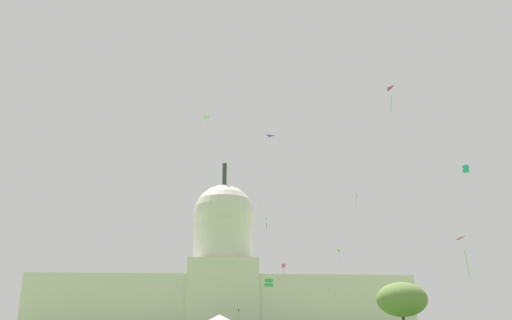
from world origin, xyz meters
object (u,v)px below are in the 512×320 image
at_px(kite_cyan_mid, 267,220).
at_px(kite_blue_low, 327,290).
at_px(kite_gold_high, 261,202).
at_px(kite_violet_high, 269,139).
at_px(kite_pink_low, 283,266).
at_px(kite_orange_mid, 356,196).
at_px(tree_east_near, 402,300).
at_px(kite_white_high, 207,117).
at_px(kite_turquoise_mid, 466,169).
at_px(kite_green_low, 269,283).
at_px(capitol_building, 222,290).
at_px(kite_lime_mid, 339,252).
at_px(kite_red_low, 467,242).
at_px(kite_black_low, 238,314).
at_px(kite_magenta_mid, 387,91).

relative_size(kite_cyan_mid, kite_blue_low, 0.89).
height_order(kite_gold_high, kite_violet_high, kite_violet_high).
bearing_deg(kite_pink_low, kite_orange_mid, 175.07).
xyz_separation_m(tree_east_near, kite_white_high, (-35.50, -18.63, 26.79)).
distance_m(kite_cyan_mid, kite_blue_low, 60.45).
bearing_deg(kite_blue_low, kite_turquoise_mid, -2.59).
bearing_deg(kite_orange_mid, tree_east_near, -126.92).
height_order(kite_pink_low, kite_turquoise_mid, kite_turquoise_mid).
relative_size(kite_green_low, kite_orange_mid, 0.44).
bearing_deg(kite_green_low, capitol_building, 126.71).
distance_m(kite_orange_mid, kite_turquoise_mid, 45.63).
bearing_deg(kite_lime_mid, kite_violet_high, 154.59).
bearing_deg(kite_violet_high, kite_green_low, 75.28).
xyz_separation_m(kite_orange_mid, kite_turquoise_mid, (6.62, -44.72, -6.23)).
distance_m(tree_east_near, kite_turquoise_mid, 26.66).
bearing_deg(kite_red_low, kite_green_low, 25.75).
relative_size(kite_green_low, kite_blue_low, 0.50).
bearing_deg(kite_red_low, kite_blue_low, -0.41).
distance_m(kite_black_low, kite_lime_mid, 34.09).
bearing_deg(kite_red_low, kite_magenta_mid, 15.22).
bearing_deg(capitol_building, kite_white_high, -91.83).
height_order(kite_white_high, kite_lime_mid, kite_white_high).
xyz_separation_m(kite_blue_low, kite_gold_high, (-24.62, -11.62, 29.11)).
relative_size(kite_blue_low, kite_pink_low, 1.01).
xyz_separation_m(capitol_building, kite_red_low, (21.50, -168.61, -7.43)).
distance_m(kite_cyan_mid, kite_turquoise_mid, 67.41).
xyz_separation_m(kite_magenta_mid, kite_gold_high, (-6.86, 121.53, 13.34)).
bearing_deg(kite_lime_mid, capitol_building, 36.46).
bearing_deg(tree_east_near, kite_magenta_mid, -108.30).
distance_m(tree_east_near, kite_green_low, 25.78).
relative_size(kite_magenta_mid, kite_red_low, 0.77).
bearing_deg(capitol_building, kite_cyan_mid, -81.73).
bearing_deg(kite_blue_low, kite_magenta_mid, -10.58).
xyz_separation_m(kite_blue_low, kite_violet_high, (-27.50, -74.54, 29.94)).
xyz_separation_m(kite_red_low, kite_violet_high, (-11.92, 71.54, 35.85)).
xyz_separation_m(kite_pink_low, kite_lime_mid, (19.47, 29.08, 7.49)).
bearing_deg(tree_east_near, kite_pink_low, 125.33).
distance_m(tree_east_near, kite_gold_high, 95.74).
distance_m(kite_black_low, kite_green_low, 55.82).
xyz_separation_m(kite_pink_low, kite_red_low, (8.69, -74.19, -6.11)).
bearing_deg(capitol_building, kite_violet_high, -84.36).
bearing_deg(kite_lime_mid, kite_gold_high, 42.60).
height_order(tree_east_near, kite_blue_low, kite_blue_low).
relative_size(kite_green_low, kite_white_high, 0.49).
bearing_deg(kite_orange_mid, kite_red_low, -133.81).
bearing_deg(tree_east_near, kite_gold_high, 102.20).
distance_m(kite_gold_high, kite_orange_mid, 61.94).
distance_m(kite_green_low, kite_magenta_mid, 38.33).
relative_size(tree_east_near, kite_black_low, 3.05).
bearing_deg(kite_cyan_mid, kite_turquoise_mid, -153.43).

